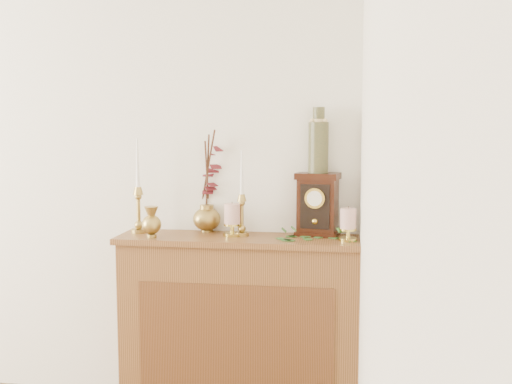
% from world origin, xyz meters
% --- Properties ---
extents(console_shelf, '(1.24, 0.34, 0.93)m').
position_xyz_m(console_shelf, '(1.40, 2.10, 0.44)').
color(console_shelf, brown).
rests_on(console_shelf, ground).
extents(candlestick_left, '(0.08, 0.08, 0.49)m').
position_xyz_m(candlestick_left, '(0.86, 2.13, 1.09)').
color(candlestick_left, '#A68A42').
rests_on(candlestick_left, console_shelf).
extents(candlestick_center, '(0.07, 0.07, 0.43)m').
position_xyz_m(candlestick_center, '(1.41, 2.12, 1.07)').
color(candlestick_center, '#A68A42').
rests_on(candlestick_center, console_shelf).
extents(bud_vase, '(0.10, 0.10, 0.16)m').
position_xyz_m(bud_vase, '(0.97, 2.00, 1.01)').
color(bud_vase, '#A68A42').
rests_on(bud_vase, console_shelf).
extents(ginger_jar, '(0.22, 0.23, 0.54)m').
position_xyz_m(ginger_jar, '(1.22, 2.24, 1.17)').
color(ginger_jar, '#A68A42').
rests_on(ginger_jar, console_shelf).
extents(pillar_candle_left, '(0.09, 0.09, 0.18)m').
position_xyz_m(pillar_candle_left, '(1.36, 2.11, 1.02)').
color(pillar_candle_left, gold).
rests_on(pillar_candle_left, console_shelf).
extents(pillar_candle_right, '(0.09, 0.09, 0.17)m').
position_xyz_m(pillar_candle_right, '(1.94, 2.06, 1.02)').
color(pillar_candle_right, gold).
rests_on(pillar_candle_right, console_shelf).
extents(ivy_garland, '(0.39, 0.16, 0.07)m').
position_xyz_m(ivy_garland, '(1.77, 2.08, 0.94)').
color(ivy_garland, '#346626').
rests_on(ivy_garland, console_shelf).
extents(mantel_clock, '(0.24, 0.18, 0.32)m').
position_xyz_m(mantel_clock, '(1.79, 2.19, 1.09)').
color(mantel_clock, black).
rests_on(mantel_clock, console_shelf).
extents(ceramic_vase, '(0.10, 0.10, 0.33)m').
position_xyz_m(ceramic_vase, '(1.79, 2.20, 1.40)').
color(ceramic_vase, '#183021').
rests_on(ceramic_vase, mantel_clock).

